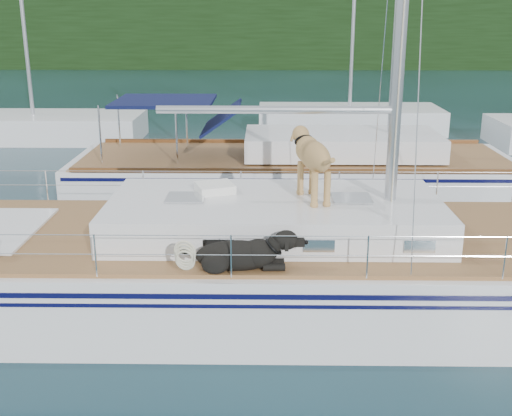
{
  "coord_description": "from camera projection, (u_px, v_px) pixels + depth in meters",
  "views": [
    {
      "loc": [
        0.65,
        -9.64,
        4.64
      ],
      "look_at": [
        0.5,
        0.2,
        1.6
      ],
      "focal_mm": 45.0,
      "sensor_mm": 36.0,
      "label": 1
    }
  ],
  "objects": [
    {
      "name": "bg_boat_center",
      "position": [
        349.0,
        120.0,
        25.69
      ],
      "size": [
        7.2,
        3.0,
        11.65
      ],
      "color": "white",
      "rests_on": "ground"
    },
    {
      "name": "tree_line",
      "position": [
        258.0,
        31.0,
        52.7
      ],
      "size": [
        90.0,
        3.0,
        6.0
      ],
      "primitive_type": "cube",
      "color": "black",
      "rests_on": "ground"
    },
    {
      "name": "ground",
      "position": [
        226.0,
        304.0,
        10.59
      ],
      "size": [
        120.0,
        120.0,
        0.0
      ],
      "primitive_type": "plane",
      "color": "black",
      "rests_on": "ground"
    },
    {
      "name": "shore_bank",
      "position": [
        258.0,
        60.0,
        54.55
      ],
      "size": [
        92.0,
        1.0,
        1.2
      ],
      "primitive_type": "cube",
      "color": "#595147",
      "rests_on": "ground"
    },
    {
      "name": "neighbor_sailboat",
      "position": [
        297.0,
        175.0,
        16.31
      ],
      "size": [
        11.0,
        3.5,
        13.3
      ],
      "color": "white",
      "rests_on": "ground"
    },
    {
      "name": "main_sailboat",
      "position": [
        231.0,
        266.0,
        10.38
      ],
      "size": [
        12.0,
        3.82,
        14.01
      ],
      "color": "white",
      "rests_on": "ground"
    },
    {
      "name": "bg_boat_west",
      "position": [
        34.0,
        128.0,
        23.95
      ],
      "size": [
        8.0,
        3.0,
        11.65
      ],
      "color": "white",
      "rests_on": "ground"
    }
  ]
}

